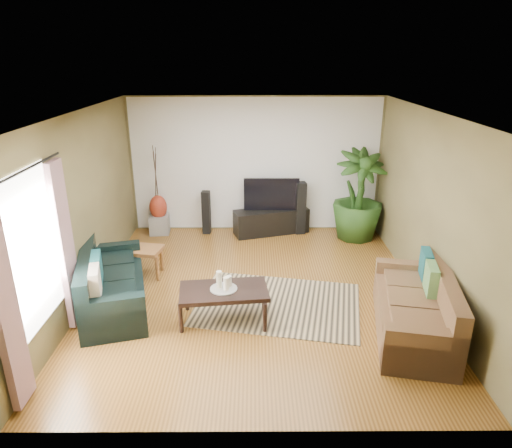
{
  "coord_description": "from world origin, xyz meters",
  "views": [
    {
      "loc": [
        -0.03,
        -6.19,
        3.44
      ],
      "look_at": [
        0.0,
        0.2,
        1.05
      ],
      "focal_mm": 32.0,
      "sensor_mm": 36.0,
      "label": 1
    }
  ],
  "objects_px": {
    "sofa_right": "(414,304)",
    "tv_stand": "(271,221)",
    "television": "(271,194)",
    "sofa_left": "(113,279)",
    "potted_plant": "(358,195)",
    "coffee_table": "(224,305)",
    "pedestal": "(160,224)",
    "speaker_left": "(206,212)",
    "vase": "(158,207)",
    "side_table": "(148,262)",
    "speaker_right": "(300,208)"
  },
  "relations": [
    {
      "from": "coffee_table",
      "to": "speaker_right",
      "type": "distance_m",
      "value": 3.55
    },
    {
      "from": "television",
      "to": "speaker_right",
      "type": "xyz_separation_m",
      "value": [
        0.58,
        0.0,
        -0.29
      ]
    },
    {
      "from": "sofa_right",
      "to": "television",
      "type": "distance_m",
      "value": 3.97
    },
    {
      "from": "pedestal",
      "to": "speaker_left",
      "type": "bearing_deg",
      "value": 0.0
    },
    {
      "from": "sofa_right",
      "to": "sofa_left",
      "type": "bearing_deg",
      "value": -88.54
    },
    {
      "from": "television",
      "to": "speaker_left",
      "type": "xyz_separation_m",
      "value": [
        -1.31,
        0.0,
        -0.38
      ]
    },
    {
      "from": "coffee_table",
      "to": "speaker_left",
      "type": "height_order",
      "value": "speaker_left"
    },
    {
      "from": "side_table",
      "to": "tv_stand",
      "type": "bearing_deg",
      "value": 42.33
    },
    {
      "from": "sofa_left",
      "to": "tv_stand",
      "type": "relative_size",
      "value": 1.31
    },
    {
      "from": "side_table",
      "to": "television",
      "type": "bearing_deg",
      "value": 42.33
    },
    {
      "from": "speaker_left",
      "to": "vase",
      "type": "xyz_separation_m",
      "value": [
        -0.96,
        0.0,
        0.12
      ]
    },
    {
      "from": "sofa_left",
      "to": "side_table",
      "type": "bearing_deg",
      "value": -31.83
    },
    {
      "from": "sofa_right",
      "to": "tv_stand",
      "type": "relative_size",
      "value": 1.3
    },
    {
      "from": "sofa_left",
      "to": "sofa_right",
      "type": "bearing_deg",
      "value": -115.22
    },
    {
      "from": "speaker_left",
      "to": "vase",
      "type": "relative_size",
      "value": 1.81
    },
    {
      "from": "coffee_table",
      "to": "vase",
      "type": "xyz_separation_m",
      "value": [
        -1.51,
        3.27,
        0.32
      ]
    },
    {
      "from": "speaker_right",
      "to": "vase",
      "type": "bearing_deg",
      "value": 172.07
    },
    {
      "from": "sofa_right",
      "to": "television",
      "type": "bearing_deg",
      "value": -142.98
    },
    {
      "from": "sofa_right",
      "to": "potted_plant",
      "type": "relative_size",
      "value": 1.11
    },
    {
      "from": "coffee_table",
      "to": "television",
      "type": "height_order",
      "value": "television"
    },
    {
      "from": "coffee_table",
      "to": "speaker_left",
      "type": "distance_m",
      "value": 3.33
    },
    {
      "from": "sofa_right",
      "to": "vase",
      "type": "relative_size",
      "value": 4.0
    },
    {
      "from": "pedestal",
      "to": "vase",
      "type": "xyz_separation_m",
      "value": [
        -0.0,
        0.0,
        0.37
      ]
    },
    {
      "from": "potted_plant",
      "to": "pedestal",
      "type": "distance_m",
      "value": 4.01
    },
    {
      "from": "tv_stand",
      "to": "pedestal",
      "type": "distance_m",
      "value": 2.27
    },
    {
      "from": "tv_stand",
      "to": "pedestal",
      "type": "relative_size",
      "value": 3.92
    },
    {
      "from": "pedestal",
      "to": "tv_stand",
      "type": "bearing_deg",
      "value": 0.0
    },
    {
      "from": "sofa_left",
      "to": "potted_plant",
      "type": "xyz_separation_m",
      "value": [
        4.04,
        2.58,
        0.45
      ]
    },
    {
      "from": "sofa_left",
      "to": "sofa_right",
      "type": "relative_size",
      "value": 1.0
    },
    {
      "from": "coffee_table",
      "to": "side_table",
      "type": "distance_m",
      "value": 1.91
    },
    {
      "from": "speaker_right",
      "to": "potted_plant",
      "type": "xyz_separation_m",
      "value": [
        1.08,
        -0.27,
        0.35
      ]
    },
    {
      "from": "sofa_left",
      "to": "pedestal",
      "type": "distance_m",
      "value": 2.86
    },
    {
      "from": "sofa_left",
      "to": "potted_plant",
      "type": "relative_size",
      "value": 1.11
    },
    {
      "from": "sofa_right",
      "to": "speaker_right",
      "type": "height_order",
      "value": "speaker_right"
    },
    {
      "from": "sofa_right",
      "to": "speaker_left",
      "type": "relative_size",
      "value": 2.21
    },
    {
      "from": "television",
      "to": "potted_plant",
      "type": "height_order",
      "value": "potted_plant"
    },
    {
      "from": "sofa_right",
      "to": "vase",
      "type": "xyz_separation_m",
      "value": [
        -3.98,
        3.56,
        0.13
      ]
    },
    {
      "from": "sofa_right",
      "to": "vase",
      "type": "distance_m",
      "value": 5.35
    },
    {
      "from": "pedestal",
      "to": "sofa_right",
      "type": "bearing_deg",
      "value": -41.83
    },
    {
      "from": "television",
      "to": "vase",
      "type": "height_order",
      "value": "television"
    },
    {
      "from": "potted_plant",
      "to": "sofa_right",
      "type": "bearing_deg",
      "value": -89.23
    },
    {
      "from": "sofa_left",
      "to": "coffee_table",
      "type": "distance_m",
      "value": 1.68
    },
    {
      "from": "speaker_left",
      "to": "television",
      "type": "bearing_deg",
      "value": 4.58
    },
    {
      "from": "sofa_right",
      "to": "speaker_right",
      "type": "bearing_deg",
      "value": -151.09
    },
    {
      "from": "vase",
      "to": "side_table",
      "type": "height_order",
      "value": "vase"
    },
    {
      "from": "television",
      "to": "vase",
      "type": "xyz_separation_m",
      "value": [
        -2.27,
        0.0,
        -0.27
      ]
    },
    {
      "from": "coffee_table",
      "to": "speaker_right",
      "type": "height_order",
      "value": "speaker_right"
    },
    {
      "from": "tv_stand",
      "to": "potted_plant",
      "type": "relative_size",
      "value": 0.85
    },
    {
      "from": "television",
      "to": "potted_plant",
      "type": "relative_size",
      "value": 0.62
    },
    {
      "from": "speaker_right",
      "to": "pedestal",
      "type": "height_order",
      "value": "speaker_right"
    }
  ]
}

